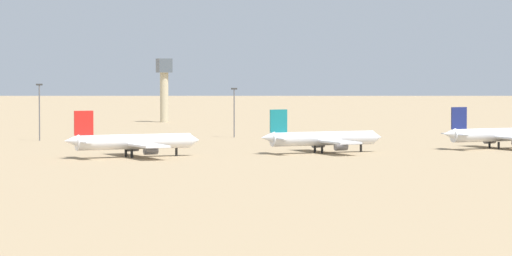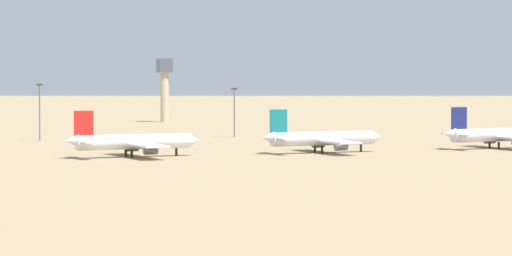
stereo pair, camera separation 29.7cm
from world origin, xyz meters
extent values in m
plane|color=#9E8460|center=(0.00, 0.00, 0.00)|extent=(4000.00, 4000.00, 0.00)
pyramid|color=gray|center=(261.27, 929.84, 41.26)|extent=(286.98, 245.87, 82.53)
pyramid|color=slate|center=(505.49, 1153.84, 69.37)|extent=(292.34, 229.88, 138.74)
cylinder|color=white|center=(-48.22, 7.95, 3.64)|extent=(27.96, 5.86, 3.47)
cone|color=white|center=(-33.18, 9.26, 3.64)|extent=(2.88, 3.51, 3.30)
cone|color=white|center=(-63.27, 6.64, 4.16)|extent=(3.71, 3.24, 2.95)
cube|color=red|center=(-60.33, 6.90, 8.20)|extent=(4.53, 0.82, 5.64)
cube|color=white|center=(-60.63, 10.35, 3.99)|extent=(3.28, 6.12, 0.31)
cube|color=white|center=(-60.03, 3.44, 3.99)|extent=(3.28, 6.12, 0.31)
cube|color=white|center=(-47.36, 8.02, 3.12)|extent=(8.28, 28.17, 0.49)
cylinder|color=slate|center=(-47.06, 14.58, 1.91)|extent=(3.28, 2.17, 1.91)
cylinder|color=slate|center=(-45.93, 1.62, 1.91)|extent=(3.28, 2.17, 1.91)
cylinder|color=black|center=(-37.71, 8.86, 0.95)|extent=(0.61, 0.61, 1.91)
cylinder|color=black|center=(-49.70, 9.91, 0.95)|extent=(0.61, 0.61, 1.91)
cylinder|color=black|center=(-49.34, 5.76, 0.95)|extent=(0.61, 0.61, 1.91)
cylinder|color=silver|center=(-0.79, 7.53, 3.57)|extent=(27.38, 4.88, 3.40)
cone|color=silver|center=(13.99, 8.34, 3.57)|extent=(2.72, 3.37, 3.23)
cone|color=silver|center=(-15.58, 6.73, 4.08)|extent=(3.56, 3.07, 2.89)
cube|color=#14727A|center=(-12.69, 6.89, 8.04)|extent=(4.44, 0.67, 5.53)
cube|color=silver|center=(-12.88, 10.29, 3.91)|extent=(3.03, 5.93, 0.31)
cube|color=silver|center=(-12.51, 3.49, 3.91)|extent=(3.03, 5.93, 0.31)
cube|color=silver|center=(0.06, 7.58, 3.06)|extent=(7.26, 27.51, 0.48)
cylinder|color=slate|center=(0.56, 14.00, 1.87)|extent=(3.16, 2.04, 1.87)
cylinder|color=slate|center=(1.25, 1.25, 1.87)|extent=(3.16, 2.04, 1.87)
cylinder|color=black|center=(9.54, 8.10, 0.94)|extent=(0.60, 0.60, 1.87)
cylinder|color=black|center=(-2.18, 9.50, 0.94)|extent=(0.60, 0.60, 1.87)
cylinder|color=black|center=(-1.96, 5.43, 0.94)|extent=(0.60, 0.60, 1.87)
cylinder|color=silver|center=(48.60, 9.01, 3.60)|extent=(27.58, 5.70, 3.42)
cone|color=silver|center=(33.75, 7.76, 4.11)|extent=(3.66, 3.19, 2.91)
cube|color=navy|center=(36.65, 8.01, 8.09)|extent=(4.47, 0.80, 5.56)
cube|color=silver|center=(36.37, 11.42, 3.94)|extent=(3.22, 6.03, 0.31)
cube|color=silver|center=(36.94, 4.59, 3.94)|extent=(3.22, 6.03, 0.31)
cube|color=silver|center=(49.45, 9.08, 3.08)|extent=(8.09, 27.78, 0.48)
cylinder|color=slate|center=(49.76, 15.55, 1.88)|extent=(3.23, 2.13, 1.88)
cylinder|color=black|center=(47.14, 10.95, 0.94)|extent=(0.60, 0.60, 1.88)
cylinder|color=black|center=(47.49, 6.85, 0.94)|extent=(0.60, 0.60, 1.88)
cylinder|color=#C6B793|center=(13.45, 201.24, 9.50)|extent=(3.20, 3.20, 19.01)
cube|color=#4C5660|center=(13.45, 201.24, 21.69)|extent=(5.20, 5.20, 5.36)
cylinder|color=#59595E|center=(-55.84, 86.21, 7.90)|extent=(0.36, 0.36, 15.79)
cube|color=#333333|center=(-55.84, 86.21, 16.04)|extent=(1.80, 0.50, 0.50)
cylinder|color=#59595E|center=(2.57, 85.41, 7.16)|extent=(0.36, 0.36, 14.31)
cube|color=#333333|center=(2.57, 85.41, 14.56)|extent=(1.80, 0.50, 0.50)
camera|label=1|loc=(-126.50, -296.42, 20.85)|focal=94.64mm
camera|label=2|loc=(-126.22, -296.52, 20.85)|focal=94.64mm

